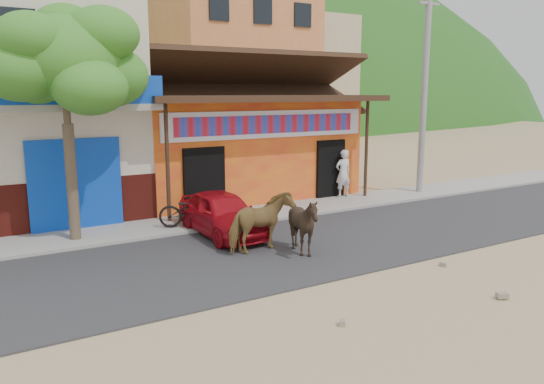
{
  "coord_description": "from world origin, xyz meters",
  "views": [
    {
      "loc": [
        -7.1,
        -8.36,
        3.9
      ],
      "look_at": [
        -0.27,
        3.0,
        1.4
      ],
      "focal_mm": 35.0,
      "sensor_mm": 36.0,
      "label": 1
    }
  ],
  "objects_px": {
    "cow_tan": "(261,223)",
    "utility_pole": "(425,86)",
    "scooter": "(192,210)",
    "cow_dark": "(304,225)",
    "pedestrian": "(343,173)",
    "red_car": "(222,213)",
    "tree": "(68,124)"
  },
  "relations": [
    {
      "from": "cow_tan",
      "to": "utility_pole",
      "type": "bearing_deg",
      "value": -79.88
    },
    {
      "from": "scooter",
      "to": "cow_tan",
      "type": "bearing_deg",
      "value": -138.84
    },
    {
      "from": "cow_dark",
      "to": "pedestrian",
      "type": "bearing_deg",
      "value": 100.01
    },
    {
      "from": "red_car",
      "to": "pedestrian",
      "type": "distance_m",
      "value": 6.41
    },
    {
      "from": "red_car",
      "to": "utility_pole",
      "type": "bearing_deg",
      "value": 9.9
    },
    {
      "from": "utility_pole",
      "to": "cow_tan",
      "type": "relative_size",
      "value": 4.68
    },
    {
      "from": "scooter",
      "to": "pedestrian",
      "type": "bearing_deg",
      "value": -50.47
    },
    {
      "from": "cow_dark",
      "to": "pedestrian",
      "type": "height_order",
      "value": "pedestrian"
    },
    {
      "from": "cow_dark",
      "to": "scooter",
      "type": "bearing_deg",
      "value": 168.14
    },
    {
      "from": "cow_dark",
      "to": "utility_pole",
      "type": "bearing_deg",
      "value": 82.91
    },
    {
      "from": "scooter",
      "to": "red_car",
      "type": "bearing_deg",
      "value": -122.98
    },
    {
      "from": "cow_tan",
      "to": "scooter",
      "type": "xyz_separation_m",
      "value": [
        -0.66,
        2.77,
        -0.15
      ]
    },
    {
      "from": "utility_pole",
      "to": "cow_tan",
      "type": "xyz_separation_m",
      "value": [
        -9.04,
        -3.43,
        -3.36
      ]
    },
    {
      "from": "utility_pole",
      "to": "red_car",
      "type": "xyz_separation_m",
      "value": [
        -9.2,
        -1.55,
        -3.47
      ]
    },
    {
      "from": "tree",
      "to": "utility_pole",
      "type": "relative_size",
      "value": 0.75
    },
    {
      "from": "scooter",
      "to": "cow_dark",
      "type": "bearing_deg",
      "value": -130.38
    },
    {
      "from": "cow_dark",
      "to": "pedestrian",
      "type": "distance_m",
      "value": 7.04
    },
    {
      "from": "cow_tan",
      "to": "pedestrian",
      "type": "xyz_separation_m",
      "value": [
        5.83,
        4.13,
        0.22
      ]
    },
    {
      "from": "tree",
      "to": "scooter",
      "type": "xyz_separation_m",
      "value": [
        3.1,
        -0.46,
        -2.5
      ]
    },
    {
      "from": "utility_pole",
      "to": "scooter",
      "type": "distance_m",
      "value": 10.33
    },
    {
      "from": "pedestrian",
      "to": "tree",
      "type": "bearing_deg",
      "value": 9.39
    },
    {
      "from": "cow_dark",
      "to": "red_car",
      "type": "bearing_deg",
      "value": 165.43
    },
    {
      "from": "cow_dark",
      "to": "red_car",
      "type": "distance_m",
      "value": 2.78
    },
    {
      "from": "tree",
      "to": "utility_pole",
      "type": "distance_m",
      "value": 12.84
    },
    {
      "from": "red_car",
      "to": "cow_tan",
      "type": "bearing_deg",
      "value": -84.66
    },
    {
      "from": "tree",
      "to": "utility_pole",
      "type": "xyz_separation_m",
      "value": [
        12.8,
        0.2,
        1.0
      ]
    },
    {
      "from": "pedestrian",
      "to": "cow_tan",
      "type": "bearing_deg",
      "value": 39.38
    },
    {
      "from": "tree",
      "to": "cow_dark",
      "type": "xyz_separation_m",
      "value": [
        4.51,
        -3.97,
        -2.36
      ]
    },
    {
      "from": "scooter",
      "to": "tree",
      "type": "bearing_deg",
      "value": 109.13
    },
    {
      "from": "tree",
      "to": "red_car",
      "type": "distance_m",
      "value": 4.57
    },
    {
      "from": "cow_dark",
      "to": "scooter",
      "type": "relative_size",
      "value": 0.76
    },
    {
      "from": "tree",
      "to": "cow_dark",
      "type": "bearing_deg",
      "value": -41.35
    }
  ]
}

